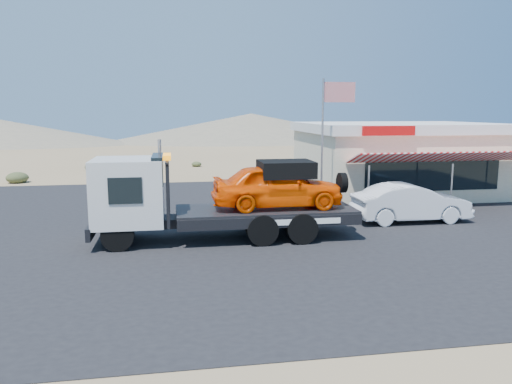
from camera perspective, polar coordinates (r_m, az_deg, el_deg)
ground at (r=18.08m, az=-2.78°, el=-5.46°), size 120.00×120.00×0.00m
asphalt_lot at (r=21.26m, az=1.61°, el=-3.18°), size 32.00×24.00×0.02m
tow_truck at (r=17.85m, az=-4.31°, el=-0.22°), size 9.23×2.74×3.08m
white_sedan at (r=21.72m, az=17.27°, el=-1.18°), size 4.81×1.69×1.58m
jerky_store at (r=29.30m, az=15.83°, el=3.82°), size 10.40×9.97×3.90m
flagpole at (r=22.97m, az=8.16°, el=7.11°), size 1.55×0.10×6.00m
distant_hills at (r=72.96m, az=-15.82°, el=6.79°), size 126.00×48.00×4.20m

